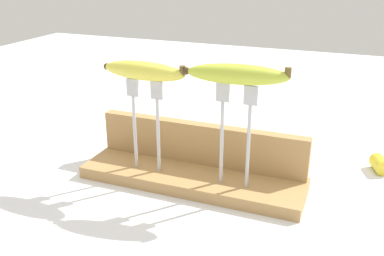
{
  "coord_description": "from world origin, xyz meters",
  "views": [
    {
      "loc": [
        0.3,
        -0.76,
        0.45
      ],
      "look_at": [
        0.0,
        0.0,
        0.13
      ],
      "focal_mm": 40.89,
      "sensor_mm": 36.0,
      "label": 1
    }
  ],
  "objects_px": {
    "fork_stand_right": "(235,127)",
    "fork_stand_left": "(146,117)",
    "banana_chunk_near": "(380,164)",
    "banana_raised_right": "(238,74)",
    "banana_raised_left": "(144,71)"
  },
  "relations": [
    {
      "from": "fork_stand_right",
      "to": "banana_raised_left",
      "type": "bearing_deg",
      "value": 180.0
    },
    {
      "from": "fork_stand_right",
      "to": "fork_stand_left",
      "type": "bearing_deg",
      "value": 180.0
    },
    {
      "from": "fork_stand_left",
      "to": "banana_raised_right",
      "type": "relative_size",
      "value": 1.01
    },
    {
      "from": "banana_raised_left",
      "to": "fork_stand_right",
      "type": "bearing_deg",
      "value": -0.0
    },
    {
      "from": "fork_stand_right",
      "to": "banana_raised_right",
      "type": "relative_size",
      "value": 1.06
    },
    {
      "from": "fork_stand_left",
      "to": "banana_chunk_near",
      "type": "xyz_separation_m",
      "value": [
        0.46,
        0.22,
        -0.12
      ]
    },
    {
      "from": "fork_stand_right",
      "to": "banana_raised_left",
      "type": "xyz_separation_m",
      "value": [
        -0.19,
        0.0,
        0.09
      ]
    },
    {
      "from": "banana_raised_right",
      "to": "fork_stand_right",
      "type": "bearing_deg",
      "value": 6.57
    },
    {
      "from": "fork_stand_right",
      "to": "banana_raised_right",
      "type": "bearing_deg",
      "value": -173.43
    },
    {
      "from": "fork_stand_right",
      "to": "banana_raised_left",
      "type": "height_order",
      "value": "banana_raised_left"
    },
    {
      "from": "fork_stand_right",
      "to": "banana_chunk_near",
      "type": "relative_size",
      "value": 3.59
    },
    {
      "from": "fork_stand_left",
      "to": "banana_raised_right",
      "type": "height_order",
      "value": "banana_raised_right"
    },
    {
      "from": "fork_stand_left",
      "to": "banana_raised_left",
      "type": "relative_size",
      "value": 1.06
    },
    {
      "from": "fork_stand_right",
      "to": "banana_raised_right",
      "type": "height_order",
      "value": "banana_raised_right"
    },
    {
      "from": "fork_stand_right",
      "to": "banana_chunk_near",
      "type": "height_order",
      "value": "fork_stand_right"
    }
  ]
}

